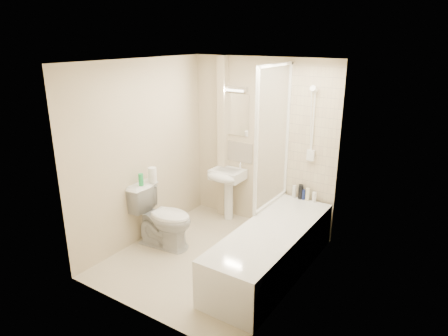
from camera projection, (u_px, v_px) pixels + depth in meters
The scene contains 24 objects.
floor at pixel (212, 258), 5.02m from camera, with size 2.50×2.50×0.00m, color beige.
wall_back at pixel (262, 144), 5.64m from camera, with size 2.20×0.02×2.40m, color beige.
wall_left at pixel (142, 153), 5.21m from camera, with size 0.02×2.50×2.40m, color beige.
wall_right at pixel (299, 186), 4.07m from camera, with size 0.02×2.50×2.40m, color beige.
ceiling at pixel (210, 61), 4.26m from camera, with size 2.20×2.50×0.02m, color white.
tile_back at pixel (313, 136), 5.17m from camera, with size 0.70×0.01×1.75m, color beige.
tile_right at pixel (305, 161), 4.12m from camera, with size 0.01×2.10×1.75m, color beige.
pipe_boxing at pixel (223, 139), 5.91m from camera, with size 0.12×0.12×2.40m, color beige.
splashback at pixel (235, 151), 5.91m from camera, with size 0.60×0.01×0.30m, color beige.
mirror at pixel (235, 114), 5.74m from camera, with size 0.46×0.01×0.60m, color white.
strip_light at pixel (234, 89), 5.60m from camera, with size 0.42×0.07×0.07m, color silver.
bathtub at pixel (271, 249), 4.65m from camera, with size 0.70×2.10×0.55m.
shower_screen at pixel (274, 137), 4.99m from camera, with size 0.04×0.92×1.80m.
shower_fixture at pixel (312, 127), 5.09m from camera, with size 0.10×0.16×0.99m.
pedestal_sink at pixel (226, 181), 5.86m from camera, with size 0.47×0.45×0.90m.
bottle_white_a at pixel (294, 191), 5.45m from camera, with size 0.05×0.05×0.17m, color white.
bottle_black_b at pixel (301, 192), 5.39m from camera, with size 0.07×0.07×0.20m, color black.
bottle_blue at pixel (304, 195), 5.38m from camera, with size 0.04×0.04×0.14m, color navy.
bottle_cream at pixel (308, 194), 5.35m from camera, with size 0.05×0.05×0.17m, color #F4ECBC.
bottle_white_b at pixel (314, 197), 5.30m from camera, with size 0.06×0.06×0.14m, color white.
toilet at pixel (163, 217), 5.20m from camera, with size 0.85×0.55×0.83m, color white.
toilet_roll_lower at pixel (152, 178), 5.26m from camera, with size 0.11×0.11×0.10m, color white.
toilet_roll_upper at pixel (152, 172), 5.19m from camera, with size 0.11×0.11×0.11m, color white.
green_bottle at pixel (141, 180), 5.11m from camera, with size 0.06×0.06×0.16m, color green.
Camera 1 is at (2.54, -3.61, 2.66)m, focal length 32.00 mm.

